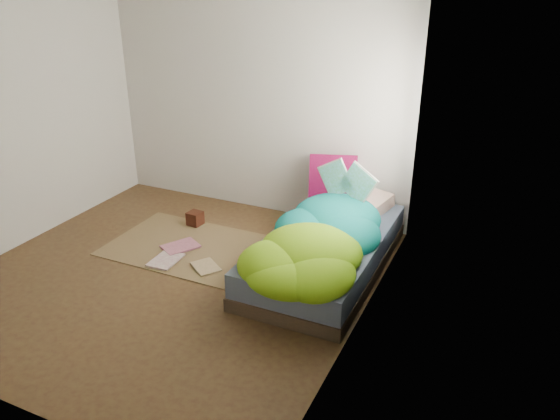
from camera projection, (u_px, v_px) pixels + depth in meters
The scene contains 12 objects.
ground at pixel (171, 276), 4.96m from camera, with size 3.50×3.50×0.00m, color #44281A.
room_walls at pixel (156, 98), 4.30m from camera, with size 3.54×3.54×2.62m.
bed at pixel (325, 253), 5.02m from camera, with size 1.00×2.00×0.34m.
duvet at pixel (317, 229), 4.70m from camera, with size 0.96×1.84×0.34m, color #066568, non-canonical shape.
rug at pixel (190, 247), 5.47m from camera, with size 1.60×1.10×0.01m, color brown.
pillow_floral at pixel (360, 200), 5.55m from camera, with size 0.59×0.37×0.13m, color beige.
pillow_magenta at pixel (333, 178), 5.62m from camera, with size 0.48×0.15×0.48m, color #530523.
open_book at pixel (347, 171), 5.09m from camera, with size 0.50×0.11×0.30m, color #2A832F, non-canonical shape.
wooden_box at pixel (195, 218), 5.91m from camera, with size 0.14×0.14×0.14m, color black.
floor_book_a at pixel (155, 258), 5.22m from camera, with size 0.24×0.33×0.03m, color silver.
floor_book_b at pixel (175, 242), 5.52m from camera, with size 0.25×0.34×0.03m, color #C06F8B.
floor_book_c at pixel (195, 270), 5.02m from camera, with size 0.21×0.28×0.02m, color tan.
Camera 1 is at (2.70, -3.47, 2.57)m, focal length 35.00 mm.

